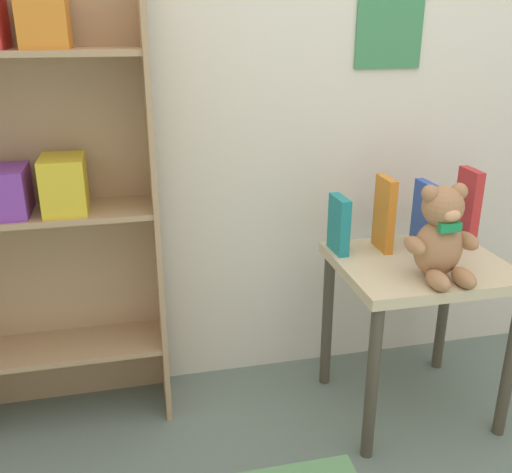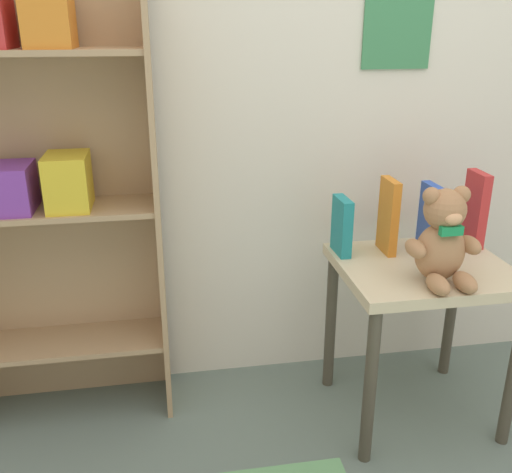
{
  "view_description": "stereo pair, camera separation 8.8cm",
  "coord_description": "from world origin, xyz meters",
  "px_view_note": "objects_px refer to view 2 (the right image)",
  "views": [
    {
      "loc": [
        -0.68,
        -0.68,
        1.33
      ],
      "look_at": [
        -0.31,
        0.95,
        0.69
      ],
      "focal_mm": 40.0,
      "sensor_mm": 36.0,
      "label": 1
    },
    {
      "loc": [
        -0.6,
        -0.7,
        1.33
      ],
      "look_at": [
        -0.31,
        0.95,
        0.69
      ],
      "focal_mm": 40.0,
      "sensor_mm": 36.0,
      "label": 2
    }
  ],
  "objects_px": {
    "bookshelf_side": "(43,179)",
    "teddy_bear": "(443,240)",
    "display_table": "(421,291)",
    "book_standing_blue": "(431,217)",
    "book_standing_red": "(475,209)",
    "book_standing_orange": "(388,216)",
    "book_standing_teal": "(341,226)"
  },
  "relations": [
    {
      "from": "teddy_bear",
      "to": "book_standing_blue",
      "type": "height_order",
      "value": "teddy_bear"
    },
    {
      "from": "book_standing_red",
      "to": "book_standing_orange",
      "type": "bearing_deg",
      "value": -176.26
    },
    {
      "from": "book_standing_orange",
      "to": "bookshelf_side",
      "type": "bearing_deg",
      "value": 173.7
    },
    {
      "from": "bookshelf_side",
      "to": "display_table",
      "type": "xyz_separation_m",
      "value": [
        1.21,
        -0.26,
        -0.37
      ]
    },
    {
      "from": "book_standing_blue",
      "to": "book_standing_orange",
      "type": "bearing_deg",
      "value": -177.08
    },
    {
      "from": "book_standing_orange",
      "to": "book_standing_blue",
      "type": "relative_size",
      "value": 1.14
    },
    {
      "from": "book_standing_blue",
      "to": "teddy_bear",
      "type": "bearing_deg",
      "value": -110.48
    },
    {
      "from": "bookshelf_side",
      "to": "book_standing_orange",
      "type": "height_order",
      "value": "bookshelf_side"
    },
    {
      "from": "bookshelf_side",
      "to": "book_standing_blue",
      "type": "bearing_deg",
      "value": -5.49
    },
    {
      "from": "display_table",
      "to": "book_standing_orange",
      "type": "height_order",
      "value": "book_standing_orange"
    },
    {
      "from": "display_table",
      "to": "book_standing_blue",
      "type": "height_order",
      "value": "book_standing_blue"
    },
    {
      "from": "book_standing_red",
      "to": "book_standing_teal",
      "type": "bearing_deg",
      "value": -178.45
    },
    {
      "from": "book_standing_red",
      "to": "book_standing_blue",
      "type": "bearing_deg",
      "value": -177.86
    },
    {
      "from": "teddy_bear",
      "to": "book_standing_teal",
      "type": "relative_size",
      "value": 1.52
    },
    {
      "from": "display_table",
      "to": "book_standing_blue",
      "type": "xyz_separation_m",
      "value": [
        0.08,
        0.14,
        0.21
      ]
    },
    {
      "from": "book_standing_teal",
      "to": "bookshelf_side",
      "type": "bearing_deg",
      "value": 171.53
    },
    {
      "from": "bookshelf_side",
      "to": "book_standing_red",
      "type": "height_order",
      "value": "bookshelf_side"
    },
    {
      "from": "display_table",
      "to": "book_standing_blue",
      "type": "distance_m",
      "value": 0.26
    },
    {
      "from": "bookshelf_side",
      "to": "book_standing_teal",
      "type": "bearing_deg",
      "value": -7.27
    },
    {
      "from": "bookshelf_side",
      "to": "book_standing_blue",
      "type": "xyz_separation_m",
      "value": [
        1.29,
        -0.12,
        -0.16
      ]
    },
    {
      "from": "book_standing_blue",
      "to": "display_table",
      "type": "bearing_deg",
      "value": -121.04
    },
    {
      "from": "book_standing_teal",
      "to": "book_standing_red",
      "type": "relative_size",
      "value": 0.74
    },
    {
      "from": "book_standing_blue",
      "to": "book_standing_red",
      "type": "height_order",
      "value": "book_standing_red"
    },
    {
      "from": "teddy_bear",
      "to": "book_standing_red",
      "type": "height_order",
      "value": "teddy_bear"
    },
    {
      "from": "book_standing_orange",
      "to": "book_standing_red",
      "type": "bearing_deg",
      "value": 2.84
    },
    {
      "from": "teddy_bear",
      "to": "book_standing_red",
      "type": "bearing_deg",
      "value": 46.25
    },
    {
      "from": "teddy_bear",
      "to": "book_standing_blue",
      "type": "relative_size",
      "value": 1.32
    },
    {
      "from": "book_standing_orange",
      "to": "book_standing_blue",
      "type": "height_order",
      "value": "book_standing_orange"
    },
    {
      "from": "bookshelf_side",
      "to": "teddy_bear",
      "type": "distance_m",
      "value": 1.26
    },
    {
      "from": "teddy_bear",
      "to": "book_standing_orange",
      "type": "xyz_separation_m",
      "value": [
        -0.07,
        0.26,
        -0.01
      ]
    },
    {
      "from": "bookshelf_side",
      "to": "book_standing_teal",
      "type": "distance_m",
      "value": 0.99
    },
    {
      "from": "book_standing_teal",
      "to": "display_table",
      "type": "bearing_deg",
      "value": -31.33
    }
  ]
}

